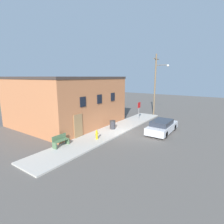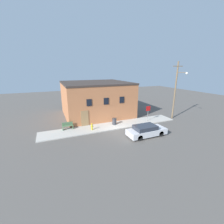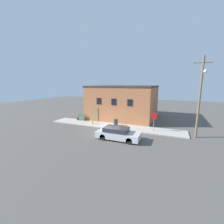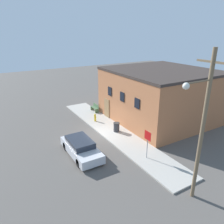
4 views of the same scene
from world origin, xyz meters
The scene contains 9 objects.
ground_plane centered at (0.00, 0.00, 0.00)m, with size 80.00×80.00×0.00m, color #56514C.
sidewalk centered at (0.00, 1.36, 0.06)m, with size 18.72×2.72×0.11m.
brick_building centered at (-0.43, 7.57, 2.73)m, with size 10.31×9.83×5.45m.
fire_hydrant centered at (-3.02, 0.97, 0.53)m, with size 0.39×0.19×0.83m.
stop_sign centered at (5.45, 1.11, 1.66)m, with size 0.70×0.06×2.21m.
bench centered at (-5.79, 2.33, 0.54)m, with size 1.32×0.44×0.89m.
trash_bin centered at (0.32, 1.60, 0.56)m, with size 0.60×0.60×0.88m.
utility_pole centered at (9.97, 0.76, 4.65)m, with size 1.80×1.94×8.53m.
parked_car centered at (2.33, -2.94, 0.63)m, with size 4.56×1.83×1.29m.
Camera 4 is at (16.50, -8.53, 9.22)m, focal length 35.00 mm.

